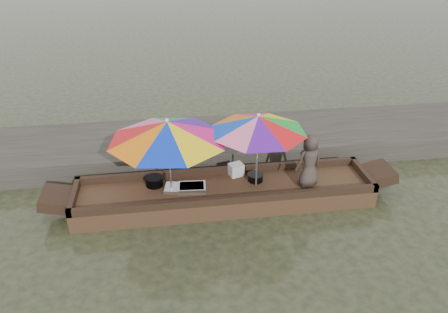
{
  "coord_description": "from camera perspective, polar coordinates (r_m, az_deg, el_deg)",
  "views": [
    {
      "loc": [
        -1.06,
        -7.22,
        5.01
      ],
      "look_at": [
        0.0,
        0.1,
        1.0
      ],
      "focal_mm": 35.0,
      "sensor_mm": 36.0,
      "label": 1
    }
  ],
  "objects": [
    {
      "name": "tray_crayfish",
      "position": [
        8.6,
        -4.22,
        -4.06
      ],
      "size": [
        0.56,
        0.41,
        0.09
      ],
      "primitive_type": "cube",
      "rotation": [
        0.0,
        0.0,
        -0.07
      ],
      "color": "silver",
      "rests_on": "boat_hull"
    },
    {
      "name": "tray_scallop",
      "position": [
        8.64,
        -5.95,
        -4.11
      ],
      "size": [
        0.6,
        0.47,
        0.06
      ],
      "primitive_type": "cube",
      "rotation": [
        0.0,
        0.0,
        -0.19
      ],
      "color": "silver",
      "rests_on": "boat_hull"
    },
    {
      "name": "cooking_pot",
      "position": [
        8.8,
        -9.07,
        -3.2
      ],
      "size": [
        0.35,
        0.35,
        0.18
      ],
      "primitive_type": "cylinder",
      "color": "black",
      "rests_on": "boat_hull"
    },
    {
      "name": "water",
      "position": [
        8.85,
        0.09,
        -6.01
      ],
      "size": [
        80.0,
        80.0,
        0.0
      ],
      "primitive_type": "plane",
      "color": "black",
      "rests_on": "ground"
    },
    {
      "name": "umbrella_stern",
      "position": [
        8.37,
        4.37,
        0.72
      ],
      "size": [
        2.36,
        2.36,
        1.55
      ],
      "primitive_type": null,
      "rotation": [
        0.0,
        0.0,
        0.35
      ],
      "color": "yellow",
      "rests_on": "boat_hull"
    },
    {
      "name": "charcoal_grill",
      "position": [
        8.87,
        4.13,
        -2.76
      ],
      "size": [
        0.3,
        0.3,
        0.14
      ],
      "primitive_type": "cylinder",
      "color": "black",
      "rests_on": "boat_hull"
    },
    {
      "name": "umbrella_bow",
      "position": [
        8.2,
        -7.15,
        -0.06
      ],
      "size": [
        2.72,
        2.72,
        1.55
      ],
      "primitive_type": null,
      "rotation": [
        0.0,
        0.0,
        0.25
      ],
      "color": "#4514A5",
      "rests_on": "boat_hull"
    },
    {
      "name": "dock",
      "position": [
        10.61,
        -1.63,
        1.79
      ],
      "size": [
        22.0,
        2.2,
        0.5
      ],
      "primitive_type": "cube",
      "color": "#2D2B26",
      "rests_on": "ground"
    },
    {
      "name": "supply_bag",
      "position": [
        9.01,
        1.57,
        -1.73
      ],
      "size": [
        0.34,
        0.3,
        0.26
      ],
      "primitive_type": "cube",
      "rotation": [
        0.0,
        0.0,
        0.32
      ],
      "color": "silver",
      "rests_on": "boat_hull"
    },
    {
      "name": "vendor",
      "position": [
        8.63,
        11.07,
        -0.55
      ],
      "size": [
        0.61,
        0.49,
        1.1
      ],
      "primitive_type": "imported",
      "rotation": [
        0.0,
        0.0,
        3.42
      ],
      "color": "#3C342D",
      "rests_on": "boat_hull"
    },
    {
      "name": "boat_hull",
      "position": [
        8.75,
        0.09,
        -5.06
      ],
      "size": [
        5.87,
        1.2,
        0.35
      ],
      "primitive_type": "cube",
      "color": "#372213",
      "rests_on": "water"
    }
  ]
}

